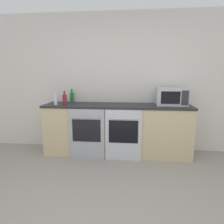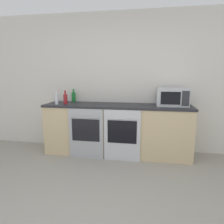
{
  "view_description": "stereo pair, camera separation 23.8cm",
  "coord_description": "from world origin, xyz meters",
  "px_view_note": "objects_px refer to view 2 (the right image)",
  "views": [
    {
      "loc": [
        0.28,
        -1.57,
        1.47
      ],
      "look_at": [
        -0.09,
        1.99,
        0.79
      ],
      "focal_mm": 32.0,
      "sensor_mm": 36.0,
      "label": 1
    },
    {
      "loc": [
        0.52,
        -1.53,
        1.47
      ],
      "look_at": [
        -0.09,
        1.99,
        0.79
      ],
      "focal_mm": 32.0,
      "sensor_mm": 36.0,
      "label": 2
    }
  ],
  "objects_px": {
    "microwave": "(172,97)",
    "bottle_red": "(65,99)",
    "bottle_green": "(74,97)",
    "oven_right": "(122,135)",
    "bottle_clear": "(57,99)",
    "oven_left": "(86,133)"
  },
  "relations": [
    {
      "from": "microwave",
      "to": "bottle_red",
      "type": "relative_size",
      "value": 2.11
    },
    {
      "from": "bottle_red",
      "to": "bottle_green",
      "type": "xyz_separation_m",
      "value": [
        0.04,
        0.32,
        0.0
      ]
    },
    {
      "from": "oven_right",
      "to": "bottle_green",
      "type": "distance_m",
      "value": 1.3
    },
    {
      "from": "bottle_clear",
      "to": "bottle_green",
      "type": "bearing_deg",
      "value": 64.93
    },
    {
      "from": "oven_left",
      "to": "microwave",
      "type": "relative_size",
      "value": 1.69
    },
    {
      "from": "microwave",
      "to": "bottle_green",
      "type": "height_order",
      "value": "microwave"
    },
    {
      "from": "bottle_green",
      "to": "microwave",
      "type": "bearing_deg",
      "value": -5.63
    },
    {
      "from": "oven_right",
      "to": "microwave",
      "type": "distance_m",
      "value": 1.09
    },
    {
      "from": "bottle_red",
      "to": "bottle_green",
      "type": "bearing_deg",
      "value": 83.26
    },
    {
      "from": "oven_right",
      "to": "microwave",
      "type": "bearing_deg",
      "value": 22.96
    },
    {
      "from": "bottle_green",
      "to": "oven_right",
      "type": "bearing_deg",
      "value": -27.18
    },
    {
      "from": "microwave",
      "to": "bottle_clear",
      "type": "distance_m",
      "value": 2.05
    },
    {
      "from": "oven_left",
      "to": "bottle_clear",
      "type": "height_order",
      "value": "bottle_clear"
    },
    {
      "from": "oven_left",
      "to": "bottle_clear",
      "type": "xyz_separation_m",
      "value": [
        -0.58,
        0.15,
        0.57
      ]
    },
    {
      "from": "microwave",
      "to": "oven_right",
      "type": "bearing_deg",
      "value": -157.04
    },
    {
      "from": "bottle_red",
      "to": "bottle_clear",
      "type": "xyz_separation_m",
      "value": [
        -0.14,
        -0.07,
        -0.0
      ]
    },
    {
      "from": "bottle_clear",
      "to": "bottle_green",
      "type": "xyz_separation_m",
      "value": [
        0.18,
        0.38,
        0.01
      ]
    },
    {
      "from": "bottle_red",
      "to": "oven_right",
      "type": "bearing_deg",
      "value": -11.28
    },
    {
      "from": "bottle_red",
      "to": "bottle_clear",
      "type": "height_order",
      "value": "bottle_red"
    },
    {
      "from": "oven_right",
      "to": "bottle_green",
      "type": "bearing_deg",
      "value": 152.82
    },
    {
      "from": "oven_right",
      "to": "oven_left",
      "type": "bearing_deg",
      "value": 180.0
    },
    {
      "from": "oven_left",
      "to": "oven_right",
      "type": "distance_m",
      "value": 0.63
    }
  ]
}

